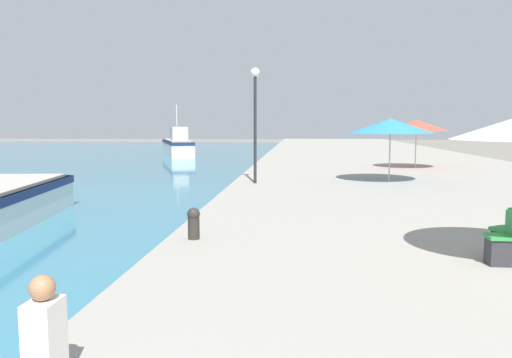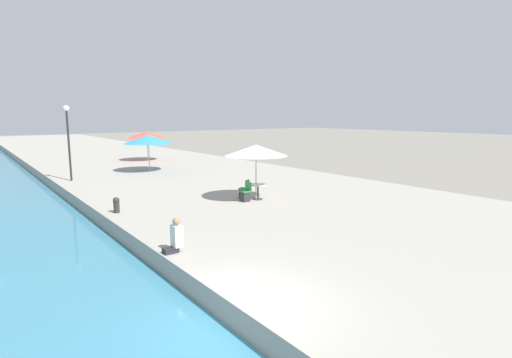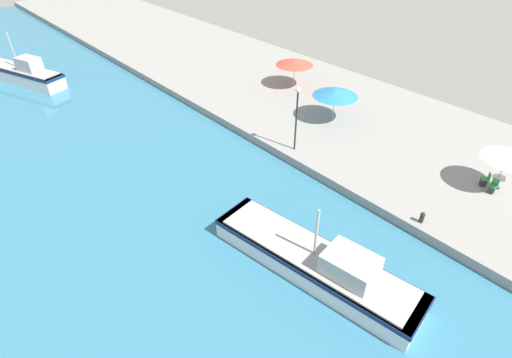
% 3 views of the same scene
% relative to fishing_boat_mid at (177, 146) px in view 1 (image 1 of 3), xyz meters
% --- Properties ---
extents(quay_promenade, '(16.00, 90.00, 0.64)m').
position_rel_fishing_boat_mid_xyz_m(quay_promenade, '(16.99, -9.43, -0.66)').
color(quay_promenade, gray).
rests_on(quay_promenade, ground_plane).
extents(fishing_boat_mid, '(5.41, 10.21, 4.79)m').
position_rel_fishing_boat_mid_xyz_m(fishing_boat_mid, '(0.00, 0.00, 0.00)').
color(fishing_boat_mid, silver).
rests_on(fishing_boat_mid, water_basin).
extents(cafe_umbrella_white, '(3.46, 3.46, 2.59)m').
position_rel_fishing_boat_mid_xyz_m(cafe_umbrella_white, '(15.39, -25.81, 1.95)').
color(cafe_umbrella_white, '#B7B7B7').
rests_on(cafe_umbrella_white, quay_promenade).
extents(cafe_umbrella_striped, '(3.38, 3.38, 2.59)m').
position_rel_fishing_boat_mid_xyz_m(cafe_umbrella_striped, '(17.92, -19.12, 1.95)').
color(cafe_umbrella_striped, '#B7B7B7').
rests_on(cafe_umbrella_striped, quay_promenade).
extents(cafe_chair_left, '(0.57, 0.58, 0.91)m').
position_rel_fishing_boat_mid_xyz_m(cafe_chair_left, '(15.45, -37.55, -0.02)').
color(cafe_chair_left, '#2D2D33').
rests_on(cafe_chair_left, quay_promenade).
extents(cafe_chair_right, '(0.43, 0.40, 0.91)m').
position_rel_fishing_boat_mid_xyz_m(cafe_chair_right, '(15.11, -38.17, -0.02)').
color(cafe_chair_right, '#2D2D33').
rests_on(cafe_chair_right, quay_promenade).
extents(person_at_quay, '(0.56, 0.36, 1.03)m').
position_rel_fishing_boat_mid_xyz_m(person_at_quay, '(9.46, -42.61, 0.11)').
color(person_at_quay, '#232328').
rests_on(person_at_quay, quay_promenade).
extents(mooring_bollard, '(0.26, 0.26, 0.65)m').
position_rel_fishing_boat_mid_xyz_m(mooring_bollard, '(9.58, -36.76, 0.01)').
color(mooring_bollard, '#2D2823').
rests_on(mooring_bollard, quay_promenade).
extents(lamppost, '(0.36, 0.36, 4.56)m').
position_rel_fishing_boat_mid_xyz_m(lamppost, '(9.94, -26.91, 2.75)').
color(lamppost, '#232328').
rests_on(lamppost, quay_promenade).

